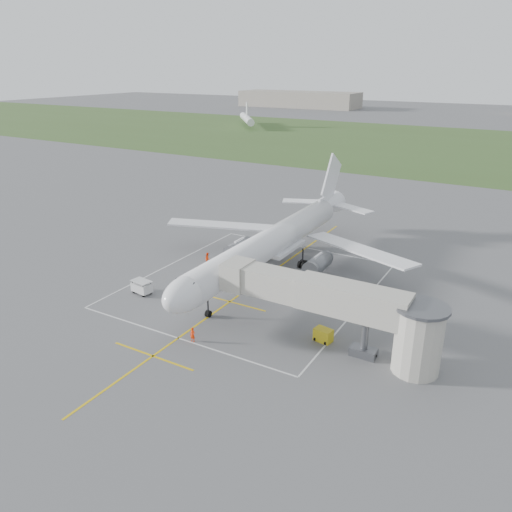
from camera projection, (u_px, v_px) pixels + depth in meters
The scene contains 11 objects.
ground at pixel (269, 274), 68.71m from camera, with size 700.00×700.00×0.00m, color #545457.
grass_strip at pixel (449, 147), 173.58m from camera, with size 700.00×120.00×0.02m, color #3A5726.
apron_markings at pixel (248, 289), 64.01m from camera, with size 28.20×60.00×0.01m.
airliner at pixel (272, 242), 67.73m from camera, with size 38.93×46.75×13.52m.
jet_bridge at pixel (344, 308), 48.74m from camera, with size 23.40×5.00×7.20m.
gpu_unit at pixel (323, 335), 51.82m from camera, with size 2.02×1.57×1.38m.
baggage_cart at pixel (142, 287), 62.47m from camera, with size 2.72×1.86×1.76m.
ramp_worker_nose at pixel (193, 335), 51.66m from camera, with size 0.58×0.38×1.58m, color #FF3308.
ramp_worker_wing at pixel (208, 259), 71.52m from camera, with size 0.89×0.69×1.83m, color #FF3C08.
distant_hangars at pixel (465, 104), 288.37m from camera, with size 345.00×49.00×12.00m.
distant_aircraft at pixel (471, 129), 193.32m from camera, with size 216.62×43.66×8.85m.
Camera 1 is at (30.18, -55.59, 27.00)m, focal length 35.00 mm.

